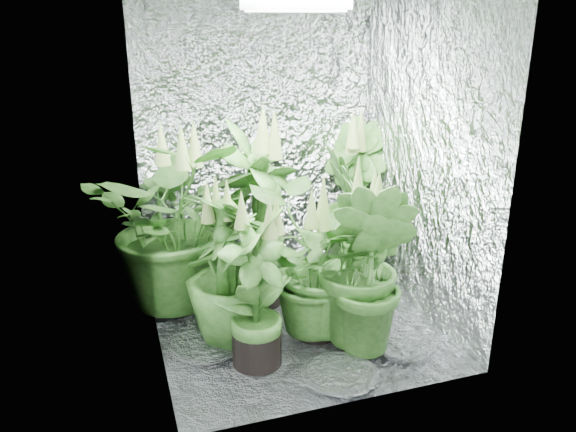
% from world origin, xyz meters
% --- Properties ---
extents(ground, '(1.60, 1.60, 0.00)m').
position_xyz_m(ground, '(0.00, 0.00, 0.00)').
color(ground, silver).
rests_on(ground, ground).
extents(walls, '(1.62, 1.62, 2.00)m').
position_xyz_m(walls, '(0.00, 0.00, 1.00)').
color(walls, silver).
rests_on(walls, ground).
extents(grow_lamp, '(0.50, 0.30, 0.22)m').
position_xyz_m(grow_lamp, '(0.00, 0.00, 1.83)').
color(grow_lamp, gray).
rests_on(grow_lamp, ceiling).
extents(plant_a, '(1.22, 1.22, 1.20)m').
position_xyz_m(plant_a, '(-0.62, 0.44, 0.57)').
color(plant_a, black).
rests_on(plant_a, ground).
extents(plant_b, '(0.86, 0.86, 1.26)m').
position_xyz_m(plant_b, '(-0.14, 0.34, 0.58)').
color(plant_b, black).
rests_on(plant_b, ground).
extents(plant_c, '(0.62, 0.62, 1.18)m').
position_xyz_m(plant_c, '(0.62, 0.54, 0.55)').
color(plant_c, black).
rests_on(plant_c, ground).
extents(plant_d, '(0.68, 0.68, 0.95)m').
position_xyz_m(plant_d, '(-0.40, -0.08, 0.44)').
color(plant_d, black).
rests_on(plant_d, ground).
extents(plant_e, '(0.82, 0.82, 0.93)m').
position_xyz_m(plant_e, '(0.09, -0.16, 0.44)').
color(plant_e, black).
rests_on(plant_e, ground).
extents(plant_f, '(0.62, 0.62, 0.96)m').
position_xyz_m(plant_f, '(-0.32, -0.34, 0.44)').
color(plant_f, black).
rests_on(plant_f, ground).
extents(plant_g, '(0.74, 0.74, 1.06)m').
position_xyz_m(plant_g, '(0.28, -0.38, 0.49)').
color(plant_g, black).
rests_on(plant_g, ground).
extents(circulation_fan, '(0.19, 0.29, 0.35)m').
position_xyz_m(circulation_fan, '(0.60, 0.46, 0.15)').
color(circulation_fan, black).
rests_on(circulation_fan, ground).
extents(plant_label, '(0.05, 0.03, 0.08)m').
position_xyz_m(plant_label, '(0.33, -0.41, 0.30)').
color(plant_label, white).
rests_on(plant_label, plant_g).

